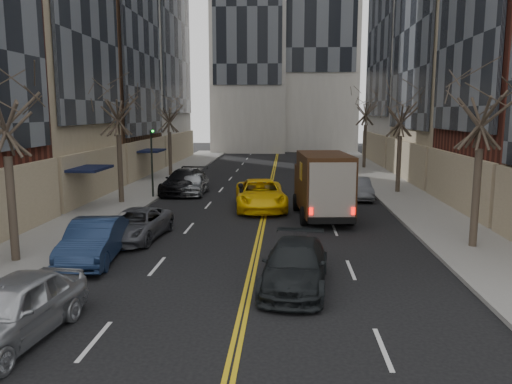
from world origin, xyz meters
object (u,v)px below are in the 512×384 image
ups_truck (322,186)px  pedestrian (242,198)px  taxi (260,195)px  observer_sedan (295,265)px

ups_truck → pedestrian: ups_truck is taller
ups_truck → taxi: ups_truck is taller
observer_sedan → pedestrian: (-2.78, 11.85, 0.11)m
ups_truck → taxi: size_ratio=1.08×
ups_truck → observer_sedan: size_ratio=1.27×
ups_truck → pedestrian: bearing=158.7°
taxi → pedestrian: taxi is taller
observer_sedan → pedestrian: pedestrian is taller
taxi → pedestrian: 1.45m
ups_truck → observer_sedan: 10.72m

